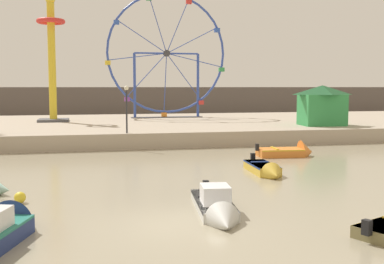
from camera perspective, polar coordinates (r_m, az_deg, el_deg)
name	(u,v)px	position (r m, az deg, el deg)	size (l,w,h in m)	color
ground_plane	(174,226)	(15.61, -2.19, -11.12)	(240.00, 240.00, 0.00)	gray
quay_promenade	(116,128)	(45.89, -9.06, 0.52)	(110.00, 24.45, 1.15)	tan
distant_town_skyline	(107,103)	(67.33, -10.17, 3.43)	(140.00, 3.00, 4.40)	#564C47
motorboat_mustard_yellow	(266,170)	(24.58, 8.79, -4.47)	(1.30, 4.07, 1.09)	gold
motorboat_pale_grey	(217,208)	(16.67, 3.02, -9.07)	(1.69, 5.00, 1.39)	silver
motorboat_orange_hull	(290,152)	(31.30, 11.67, -2.35)	(3.82, 1.82, 1.50)	orange
ferris_wheel_blue_frame	(167,55)	(51.38, -3.06, 9.14)	(12.83, 1.20, 13.19)	#334CA8
drop_tower_yellow_tower	(52,57)	(47.34, -16.42, 8.59)	(2.80, 2.80, 11.89)	gold
carnival_booth_green_kiosk	(322,105)	(42.22, 15.29, 3.18)	(4.06, 3.18, 3.43)	#33934C
promenade_lamp_near	(127,102)	(34.13, -7.84, 3.62)	(0.32, 0.32, 3.37)	#2D2D33
mooring_buoy_orange	(20,198)	(19.56, -19.88, -7.38)	(0.44, 0.44, 0.44)	yellow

